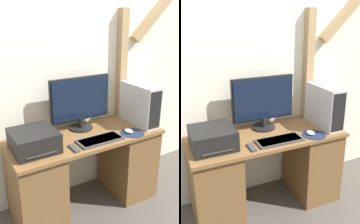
# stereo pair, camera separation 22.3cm
# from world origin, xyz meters

# --- Properties ---
(ground_plane) EXTENTS (12.00, 12.00, 0.00)m
(ground_plane) POSITION_xyz_m (0.00, 0.00, 0.00)
(ground_plane) COLOR #4C4742
(wall_back) EXTENTS (6.40, 0.13, 2.70)m
(wall_back) POSITION_xyz_m (0.01, 0.61, 1.35)
(wall_back) COLOR silver
(wall_back) RESTS_ON ground_plane
(desk) EXTENTS (1.37, 0.55, 0.73)m
(desk) POSITION_xyz_m (0.00, 0.28, 0.38)
(desk) COLOR brown
(desk) RESTS_ON ground_plane
(monitor) EXTENTS (0.58, 0.22, 0.49)m
(monitor) POSITION_xyz_m (0.04, 0.44, 0.99)
(monitor) COLOR black
(monitor) RESTS_ON desk
(keyboard) EXTENTS (0.39, 0.17, 0.02)m
(keyboard) POSITION_xyz_m (0.05, 0.12, 0.74)
(keyboard) COLOR #3D3D42
(keyboard) RESTS_ON desk
(mousepad) EXTENTS (0.21, 0.21, 0.00)m
(mousepad) POSITION_xyz_m (0.38, 0.11, 0.73)
(mousepad) COLOR #19233D
(mousepad) RESTS_ON desk
(mouse) EXTENTS (0.07, 0.09, 0.03)m
(mouse) POSITION_xyz_m (0.36, 0.13, 0.75)
(mouse) COLOR silver
(mouse) RESTS_ON mousepad
(computer_tower) EXTENTS (0.15, 0.43, 0.39)m
(computer_tower) POSITION_xyz_m (0.59, 0.26, 0.92)
(computer_tower) COLOR #B2B2B7
(computer_tower) RESTS_ON desk
(printer) EXTENTS (0.34, 0.35, 0.16)m
(printer) POSITION_xyz_m (-0.47, 0.25, 0.81)
(printer) COLOR black
(printer) RESTS_ON desk
(remote_control) EXTENTS (0.04, 0.14, 0.02)m
(remote_control) POSITION_xyz_m (-0.21, 0.10, 0.73)
(remote_control) COLOR #38383D
(remote_control) RESTS_ON desk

